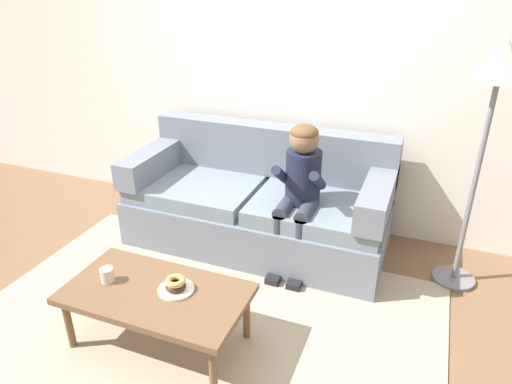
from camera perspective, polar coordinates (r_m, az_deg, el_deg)
The scene contains 12 objects.
ground at distance 3.29m, azimuth -4.51°, elevation -13.22°, with size 10.00×10.00×0.00m, color brown.
wall_back at distance 3.92m, azimuth 3.97°, elevation 15.89°, with size 8.00×0.10×2.80m, color silver.
area_rug at distance 3.12m, azimuth -6.57°, elevation -15.78°, with size 2.96×2.00×0.01m, color tan.
couch at distance 3.77m, azimuth 0.39°, elevation -1.55°, with size 2.06×0.90×0.92m.
coffee_table at distance 2.81m, azimuth -12.24°, elevation -12.49°, with size 1.07×0.58×0.39m.
person_child at distance 3.34m, azimuth 5.44°, elevation 0.92°, with size 0.34×0.58×1.10m.
plate at distance 2.77m, azimuth -9.85°, elevation -11.78°, with size 0.21×0.21×0.01m, color white.
donut at distance 2.75m, azimuth -9.88°, elevation -11.37°, with size 0.12×0.12×0.04m, color #422619.
donut_second at distance 2.73m, azimuth -9.94°, elevation -10.76°, with size 0.12×0.12×0.04m, color tan.
mug at distance 2.91m, azimuth -17.91°, elevation -9.73°, with size 0.08×0.08×0.09m, color silver.
toy_controller at distance 3.55m, azimuth -13.35°, elevation -10.10°, with size 0.23×0.09×0.05m.
floor_lamp at distance 3.21m, azimuth 27.52°, elevation 11.25°, with size 0.33×0.33×1.72m.
Camera 1 is at (1.17, -2.28, 2.06)m, focal length 32.37 mm.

